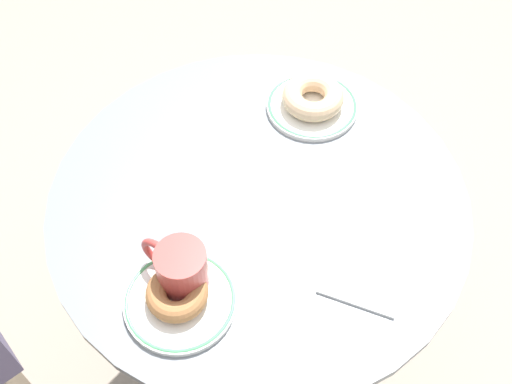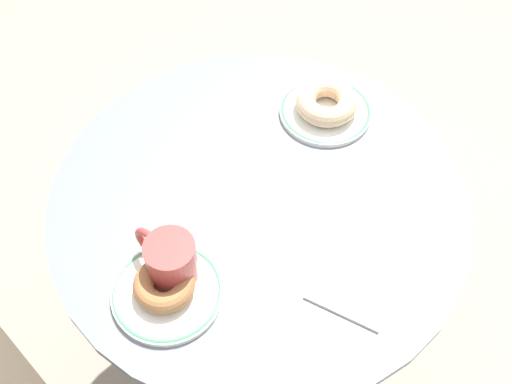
% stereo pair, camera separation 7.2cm
% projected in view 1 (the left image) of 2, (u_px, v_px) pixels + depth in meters
% --- Properties ---
extents(ground_plane, '(7.00, 7.00, 0.02)m').
position_uv_depth(ground_plane, '(258.00, 351.00, 1.69)').
color(ground_plane, gray).
extents(cafe_table, '(0.75, 0.75, 0.71)m').
position_uv_depth(cafe_table, '(258.00, 255.00, 1.27)').
color(cafe_table, slate).
rests_on(cafe_table, ground).
extents(plate_left, '(0.18, 0.18, 0.01)m').
position_uv_depth(plate_left, '(180.00, 301.00, 0.98)').
color(plate_left, white).
rests_on(plate_left, cafe_table).
extents(plate_right, '(0.18, 0.18, 0.01)m').
position_uv_depth(plate_right, '(312.00, 106.00, 1.23)').
color(plate_right, white).
rests_on(plate_right, cafe_table).
extents(donut_cinnamon, '(0.13, 0.13, 0.03)m').
position_uv_depth(donut_cinnamon, '(177.00, 293.00, 0.96)').
color(donut_cinnamon, '#A36B3D').
rests_on(donut_cinnamon, plate_left).
extents(donut_glazed, '(0.13, 0.13, 0.04)m').
position_uv_depth(donut_glazed, '(313.00, 97.00, 1.21)').
color(donut_glazed, '#E0B789').
rests_on(donut_glazed, plate_right).
extents(paper_napkin, '(0.17, 0.16, 0.01)m').
position_uv_depth(paper_napkin, '(367.00, 267.00, 1.02)').
color(paper_napkin, white).
rests_on(paper_napkin, cafe_table).
extents(coffee_mug, '(0.08, 0.12, 0.09)m').
position_uv_depth(coffee_mug, '(181.00, 269.00, 0.97)').
color(coffee_mug, '#B73D38').
rests_on(coffee_mug, cafe_table).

